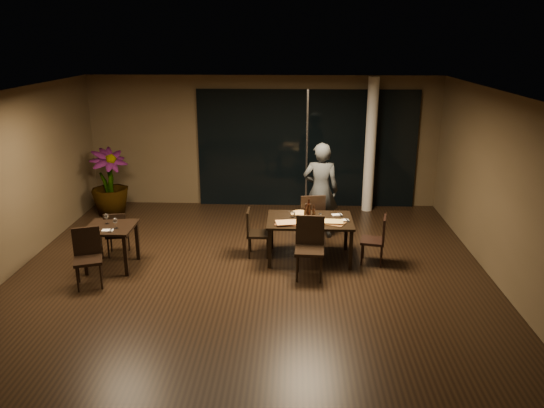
{
  "coord_description": "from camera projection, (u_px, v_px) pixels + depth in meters",
  "views": [
    {
      "loc": [
        0.7,
        -8.02,
        3.84
      ],
      "look_at": [
        0.34,
        0.71,
        1.05
      ],
      "focal_mm": 35.0,
      "sensor_mm": 36.0,
      "label": 1
    }
  ],
  "objects": [
    {
      "name": "ground",
      "position": [
        250.0,
        277.0,
        8.83
      ],
      "size": [
        8.0,
        8.0,
        0.0
      ],
      "primitive_type": "plane",
      "color": "black",
      "rests_on": "ground"
    },
    {
      "name": "wall_back",
      "position": [
        263.0,
        141.0,
        12.23
      ],
      "size": [
        8.0,
        0.1,
        3.0
      ],
      "primitive_type": "cube",
      "color": "#473926",
      "rests_on": "ground"
    },
    {
      "name": "wall_front",
      "position": [
        210.0,
        323.0,
        4.52
      ],
      "size": [
        8.0,
        0.1,
        3.0
      ],
      "primitive_type": "cube",
      "color": "#473926",
      "rests_on": "ground"
    },
    {
      "name": "wall_right",
      "position": [
        509.0,
        193.0,
        8.21
      ],
      "size": [
        0.1,
        8.0,
        3.0
      ],
      "primitive_type": "cube",
      "color": "#473926",
      "rests_on": "ground"
    },
    {
      "name": "ceiling",
      "position": [
        248.0,
        93.0,
        7.91
      ],
      "size": [
        8.0,
        8.0,
        0.04
      ],
      "primitive_type": "cube",
      "color": "silver",
      "rests_on": "wall_back"
    },
    {
      "name": "window_panel",
      "position": [
        307.0,
        149.0,
        12.15
      ],
      "size": [
        5.0,
        0.06,
        2.7
      ],
      "primitive_type": "cube",
      "color": "black",
      "rests_on": "ground"
    },
    {
      "name": "column",
      "position": [
        370.0,
        146.0,
        11.75
      ],
      "size": [
        0.24,
        0.24,
        3.0
      ],
      "primitive_type": "cylinder",
      "color": "silver",
      "rests_on": "ground"
    },
    {
      "name": "main_table",
      "position": [
        310.0,
        223.0,
        9.35
      ],
      "size": [
        1.5,
        1.0,
        0.75
      ],
      "color": "black",
      "rests_on": "ground"
    },
    {
      "name": "side_table",
      "position": [
        111.0,
        233.0,
        9.02
      ],
      "size": [
        0.8,
        0.8,
        0.75
      ],
      "color": "black",
      "rests_on": "ground"
    },
    {
      "name": "chair_main_far",
      "position": [
        312.0,
        216.0,
        10.05
      ],
      "size": [
        0.54,
        0.54,
        1.01
      ],
      "rotation": [
        0.0,
        0.0,
        3.31
      ],
      "color": "black",
      "rests_on": "ground"
    },
    {
      "name": "chair_main_near",
      "position": [
        310.0,
        244.0,
        8.72
      ],
      "size": [
        0.49,
        0.49,
        1.01
      ],
      "rotation": [
        0.0,
        0.0,
        -0.05
      ],
      "color": "black",
      "rests_on": "ground"
    },
    {
      "name": "chair_main_left",
      "position": [
        254.0,
        230.0,
        9.55
      ],
      "size": [
        0.4,
        0.4,
        0.87
      ],
      "rotation": [
        0.0,
        0.0,
        1.57
      ],
      "color": "black",
      "rests_on": "ground"
    },
    {
      "name": "chair_main_right",
      "position": [
        377.0,
        237.0,
        9.21
      ],
      "size": [
        0.48,
        0.48,
        0.87
      ],
      "rotation": [
        0.0,
        0.0,
        -1.78
      ],
      "color": "black",
      "rests_on": "ground"
    },
    {
      "name": "chair_side_far",
      "position": [
        117.0,
        232.0,
        9.52
      ],
      "size": [
        0.45,
        0.45,
        0.84
      ],
      "rotation": [
        0.0,
        0.0,
        3.31
      ],
      "color": "black",
      "rests_on": "ground"
    },
    {
      "name": "chair_side_near",
      "position": [
        88.0,
        254.0,
        8.44
      ],
      "size": [
        0.55,
        0.55,
        0.93
      ],
      "rotation": [
        0.0,
        0.0,
        0.35
      ],
      "color": "black",
      "rests_on": "ground"
    },
    {
      "name": "diner",
      "position": [
        321.0,
        190.0,
        10.34
      ],
      "size": [
        0.68,
        0.48,
        1.9
      ],
      "primitive_type": "imported",
      "rotation": [
        0.0,
        0.0,
        3.06
      ],
      "color": "#2D3032",
      "rests_on": "ground"
    },
    {
      "name": "potted_plant",
      "position": [
        109.0,
        182.0,
        11.69
      ],
      "size": [
        1.14,
        1.14,
        1.48
      ],
      "primitive_type": "imported",
      "rotation": [
        0.0,
        0.0,
        0.75
      ],
      "color": "#194717",
      "rests_on": "ground"
    },
    {
      "name": "pizza_board_left",
      "position": [
        292.0,
        224.0,
        9.09
      ],
      "size": [
        0.6,
        0.34,
        0.01
      ],
      "primitive_type": "cube",
      "rotation": [
        0.0,
        0.0,
        -0.09
      ],
      "color": "#482917",
      "rests_on": "main_table"
    },
    {
      "name": "pizza_board_right",
      "position": [
        329.0,
        223.0,
        9.13
      ],
      "size": [
        0.62,
        0.48,
        0.01
      ],
      "primitive_type": "cube",
      "rotation": [
        0.0,
        0.0,
        -0.42
      ],
      "color": "#4D3018",
      "rests_on": "main_table"
    },
    {
      "name": "oblong_pizza_left",
      "position": [
        292.0,
        223.0,
        9.08
      ],
      "size": [
        0.56,
        0.34,
        0.02
      ],
      "primitive_type": null,
      "rotation": [
        0.0,
        0.0,
        0.19
      ],
      "color": "maroon",
      "rests_on": "pizza_board_left"
    },
    {
      "name": "oblong_pizza_right",
      "position": [
        329.0,
        222.0,
        9.13
      ],
      "size": [
        0.48,
        0.24,
        0.02
      ],
      "primitive_type": null,
      "rotation": [
        0.0,
        0.0,
        -0.05
      ],
      "color": "maroon",
      "rests_on": "pizza_board_right"
    },
    {
      "name": "round_pizza",
      "position": [
        300.0,
        213.0,
        9.61
      ],
      "size": [
        0.32,
        0.32,
        0.01
      ],
      "primitive_type": "cylinder",
      "color": "#BA3E14",
      "rests_on": "main_table"
    },
    {
      "name": "bottle_a",
      "position": [
        306.0,
        211.0,
        9.31
      ],
      "size": [
        0.06,
        0.06,
        0.27
      ],
      "primitive_type": null,
      "color": "black",
      "rests_on": "main_table"
    },
    {
      "name": "bottle_b",
      "position": [
        314.0,
        212.0,
        9.29
      ],
      "size": [
        0.06,
        0.06,
        0.26
      ],
      "primitive_type": null,
      "color": "black",
      "rests_on": "main_table"
    },
    {
      "name": "bottle_c",
      "position": [
        309.0,
        208.0,
        9.41
      ],
      "size": [
        0.07,
        0.07,
        0.33
      ],
      "primitive_type": null,
      "color": "black",
      "rests_on": "main_table"
    },
    {
      "name": "tumbler_left",
      "position": [
        293.0,
        215.0,
        9.42
      ],
      "size": [
        0.08,
        0.08,
        0.09
      ],
      "primitive_type": "cylinder",
      "color": "white",
      "rests_on": "main_table"
    },
    {
      "name": "tumbler_right",
      "position": [
        320.0,
        216.0,
        9.38
      ],
      "size": [
        0.07,
        0.07,
        0.08
      ],
      "primitive_type": "cylinder",
      "color": "white",
      "rests_on": "main_table"
    },
    {
      "name": "napkin_near",
      "position": [
        343.0,
        220.0,
        9.25
      ],
      "size": [
        0.2,
        0.14,
        0.01
      ],
      "primitive_type": "cube",
      "rotation": [
        0.0,
        0.0,
        0.23
      ],
      "color": "white",
      "rests_on": "main_table"
    },
    {
      "name": "napkin_far",
      "position": [
        337.0,
        215.0,
        9.53
      ],
      "size": [
        0.2,
        0.14,
        0.01
      ],
      "primitive_type": "cube",
      "rotation": [
        0.0,
        0.0,
        0.26
      ],
      "color": "white",
      "rests_on": "main_table"
    },
    {
      "name": "wine_glass_a",
      "position": [
        107.0,
        219.0,
        9.07
      ],
      "size": [
        0.08,
        0.08,
        0.17
      ],
      "primitive_type": null,
      "color": "white",
      "rests_on": "side_table"
    },
    {
      "name": "wine_glass_b",
      "position": [
        115.0,
        223.0,
        8.86
      ],
      "size": [
        0.08,
        0.08,
        0.18
      ],
      "primitive_type": null,
      "color": "white",
      "rests_on": "side_table"
    },
    {
      "name": "side_napkin",
      "position": [
        107.0,
        230.0,
        8.77
      ],
      "size": [
        0.18,
        0.12,
        0.01
      ],
      "primitive_type": "cube",
      "rotation": [
        0.0,
        0.0,
        0.04
      ],
      "color": "silver",
      "rests_on": "side_table"
    }
  ]
}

